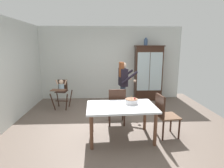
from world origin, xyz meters
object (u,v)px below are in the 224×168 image
at_px(ceramic_vase, 146,42).
at_px(adult_person, 123,81).
at_px(china_cabinet, 148,73).
at_px(high_chair_with_toddler, 61,89).
at_px(dining_table, 121,110).
at_px(dining_chair_far_side, 117,104).
at_px(birthday_cake, 132,101).
at_px(dining_chair_right_end, 164,113).

xyz_separation_m(ceramic_vase, adult_person, (-0.93, -1.31, -1.17)).
relative_size(china_cabinet, high_chair_with_toddler, 2.12).
bearing_deg(china_cabinet, dining_table, -113.44).
distance_m(ceramic_vase, dining_chair_far_side, 3.02).
height_order(adult_person, dining_table, adult_person).
height_order(ceramic_vase, adult_person, ceramic_vase).
relative_size(birthday_cake, dining_chair_right_end, 0.29).
xyz_separation_m(adult_person, birthday_cake, (0.03, -1.50, -0.17)).
relative_size(china_cabinet, dining_table, 1.34).
bearing_deg(birthday_cake, dining_chair_far_side, 118.44).
xyz_separation_m(adult_person, dining_chair_right_end, (0.73, -1.60, -0.41)).
bearing_deg(dining_chair_right_end, high_chair_with_toddler, 46.07).
xyz_separation_m(china_cabinet, dining_chair_right_end, (-0.34, -2.91, -0.46)).
relative_size(ceramic_vase, high_chair_with_toddler, 0.28).
bearing_deg(high_chair_with_toddler, birthday_cake, -37.93).
distance_m(adult_person, birthday_cake, 1.51).
height_order(china_cabinet, dining_chair_far_side, china_cabinet).
height_order(ceramic_vase, birthday_cake, ceramic_vase).
relative_size(high_chair_with_toddler, dining_chair_far_side, 0.99).
xyz_separation_m(ceramic_vase, dining_chair_far_side, (-1.19, -2.28, -1.58)).
distance_m(ceramic_vase, dining_table, 3.51).
bearing_deg(dining_table, birthday_cake, 32.03).
xyz_separation_m(dining_chair_far_side, dining_chair_right_end, (0.99, -0.63, 0.00)).
relative_size(high_chair_with_toddler, adult_person, 0.62).
bearing_deg(dining_table, dining_chair_right_end, 2.91).
height_order(china_cabinet, adult_person, china_cabinet).
height_order(china_cabinet, dining_table, china_cabinet).
xyz_separation_m(china_cabinet, ceramic_vase, (-0.13, 0.00, 1.12)).
xyz_separation_m(adult_person, dining_chair_far_side, (-0.26, -0.97, -0.41)).
relative_size(ceramic_vase, adult_person, 0.18).
relative_size(china_cabinet, birthday_cake, 7.20).
distance_m(china_cabinet, adult_person, 1.68).
relative_size(adult_person, birthday_cake, 5.47).
relative_size(ceramic_vase, birthday_cake, 0.96).
bearing_deg(dining_chair_right_end, dining_table, 85.61).
height_order(adult_person, dining_chair_far_side, adult_person).
bearing_deg(dining_chair_right_end, dining_chair_far_side, 50.06).
xyz_separation_m(high_chair_with_toddler, dining_chair_far_side, (1.68, -1.35, -0.10)).
xyz_separation_m(ceramic_vase, high_chair_with_toddler, (-2.87, -0.93, -1.48)).
height_order(ceramic_vase, dining_table, ceramic_vase).
relative_size(ceramic_vase, dining_chair_far_side, 0.28).
bearing_deg(dining_chair_right_end, ceramic_vase, -11.34).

